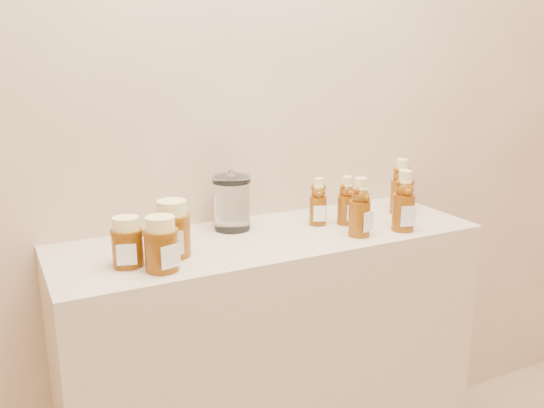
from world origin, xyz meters
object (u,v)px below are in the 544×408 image
bear_bottle_front_left (360,203)px  honey_jar_left (127,242)px  display_table (271,378)px  bear_bottle_back_left (318,198)px  glass_canister (232,201)px

bear_bottle_front_left → honey_jar_left: 0.63m
display_table → bear_bottle_back_left: (0.17, 0.03, 0.53)m
bear_bottle_front_left → honey_jar_left: bearing=156.1°
bear_bottle_back_left → glass_canister: 0.26m
bear_bottle_back_left → glass_canister: bearing=-174.8°
display_table → honey_jar_left: 0.66m
honey_jar_left → glass_canister: 0.37m
honey_jar_left → glass_canister: bearing=42.0°
bear_bottle_front_left → honey_jar_left: bear_bottle_front_left is taller
bear_bottle_front_left → honey_jar_left: size_ratio=1.54×
display_table → bear_bottle_back_left: bearing=10.7°
bear_bottle_back_left → glass_canister: (-0.25, 0.07, 0.01)m
display_table → glass_canister: glass_canister is taller
display_table → bear_bottle_front_left: bearing=-27.2°
honey_jar_left → glass_canister: size_ratio=0.71×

